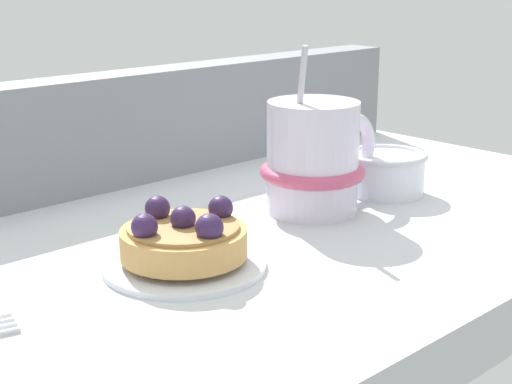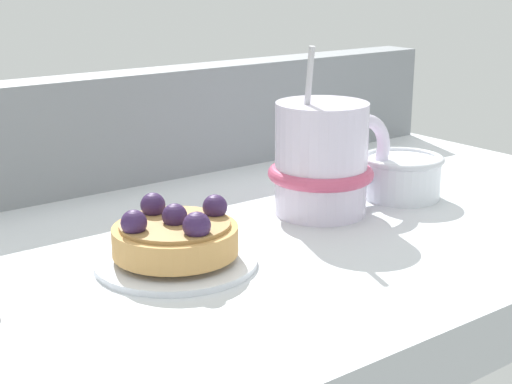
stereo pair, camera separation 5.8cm
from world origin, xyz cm
name	(u,v)px [view 1 (the left image)]	position (x,y,z in cm)	size (l,w,h in cm)	color
ground_plane	(197,273)	(0.00, 0.00, -2.13)	(85.81, 41.59, 4.26)	silver
window_rail_back	(63,138)	(0.00, 18.60, 5.20)	(84.10, 4.39, 10.41)	gray
dessert_plate	(184,262)	(-3.27, -2.74, 0.42)	(11.33, 11.33, 0.91)	silver
raspberry_tart	(184,237)	(-3.27, -2.75, 2.24)	(8.71, 8.71, 3.69)	tan
coffee_mug	(318,159)	(12.87, -0.33, 4.54)	(12.34, 8.81, 14.05)	silver
sugar_bowl	(386,171)	(21.40, -0.99, 2.06)	(7.30, 7.30, 3.84)	silver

